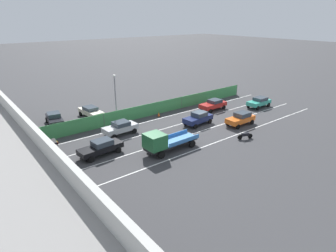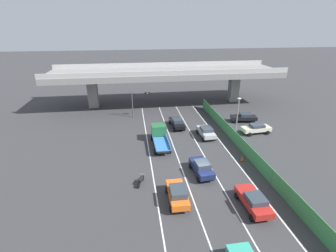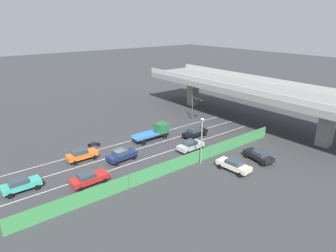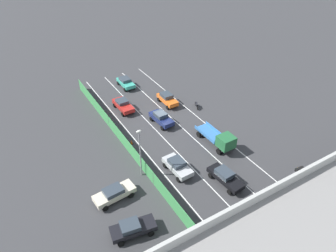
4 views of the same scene
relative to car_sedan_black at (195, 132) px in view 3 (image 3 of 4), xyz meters
name	(u,v)px [view 3 (image 3 of 4)]	position (x,y,z in m)	size (l,w,h in m)	color
ground_plane	(118,161)	(0.06, -14.77, -0.88)	(300.00, 300.00, 0.00)	#38383A
lane_line_left_edge	(124,143)	(-5.29, -10.67, -0.88)	(0.14, 44.22, 0.01)	silver
lane_line_mid_left	(136,150)	(-1.72, -10.67, -0.88)	(0.14, 44.22, 0.01)	silver
lane_line_mid_right	(149,158)	(1.84, -10.67, -0.88)	(0.14, 44.22, 0.01)	silver
lane_line_right_edge	(164,167)	(5.40, -10.67, -0.88)	(0.14, 44.22, 0.01)	silver
elevated_overpass	(248,89)	(0.06, 13.44, 5.52)	(47.40, 11.12, 8.07)	gray
green_fence	(173,165)	(7.25, -10.67, 0.04)	(0.10, 40.32, 1.84)	#3D8E4C
car_sedan_black	(195,132)	(0.00, 0.00, 0.00)	(2.21, 4.79, 1.61)	black
car_sedan_navy	(121,155)	(0.29, -14.29, 0.04)	(2.22, 4.41, 1.71)	navy
car_sedan_red	(89,178)	(3.54, -20.63, 0.00)	(2.15, 4.56, 1.59)	red
car_sedan_silver	(190,145)	(3.73, -4.41, 0.01)	(2.20, 4.32, 1.61)	#B7BABC
car_taxi_teal	(20,184)	(-0.02, -27.41, 0.00)	(2.01, 4.25, 1.57)	teal
car_taxi_orange	(81,154)	(-3.33, -18.63, 0.05)	(1.96, 4.28, 1.70)	orange
flatbed_truck_blue	(156,131)	(-3.58, -5.40, 0.36)	(2.36, 6.40, 2.40)	black
motorcycle	(94,144)	(-6.74, -15.21, -0.43)	(0.90, 1.85, 0.93)	black
parked_sedan_cream	(234,165)	(11.99, -4.24, -0.01)	(4.71, 2.26, 1.54)	beige
parked_sedan_dark	(259,155)	(12.22, 0.83, -0.01)	(4.66, 2.54, 1.57)	black
traffic_light	(196,104)	(-6.01, 5.89, 2.60)	(3.36, 0.66, 4.86)	#47474C
street_lamp	(202,136)	(7.73, -6.10, 3.15)	(0.60, 0.36, 6.57)	gray
traffic_cone	(159,170)	(6.22, -12.10, -0.56)	(0.47, 0.47, 0.70)	orange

